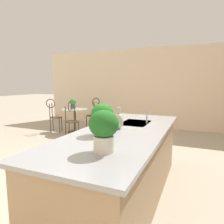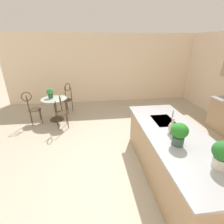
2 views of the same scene
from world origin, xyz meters
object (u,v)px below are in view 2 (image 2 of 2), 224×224
at_px(bistro_table, 55,107).
at_px(chair_by_island, 32,106).
at_px(vase_on_counter, 172,127).
at_px(chair_toward_desk, 67,97).
at_px(potted_plant_counter_near, 179,133).
at_px(chair_near_window, 61,110).
at_px(potted_plant_on_table, 50,93).
at_px(potted_plant_counter_far, 223,154).

distance_m(bistro_table, chair_by_island, 0.68).
bearing_deg(vase_on_counter, chair_toward_desk, -147.04).
height_order(chair_toward_desk, potted_plant_counter_near, potted_plant_counter_near).
relative_size(bistro_table, vase_on_counter, 2.78).
bearing_deg(vase_on_counter, chair_near_window, -134.10).
distance_m(potted_plant_on_table, potted_plant_counter_near, 4.13).
relative_size(potted_plant_counter_far, vase_on_counter, 1.29).
bearing_deg(chair_toward_desk, potted_plant_counter_far, 29.41).
bearing_deg(vase_on_counter, potted_plant_on_table, -137.24).
distance_m(bistro_table, potted_plant_counter_far, 4.65).
bearing_deg(potted_plant_on_table, chair_toward_desk, 144.82).
distance_m(chair_by_island, potted_plant_on_table, 0.69).
bearing_deg(chair_toward_desk, chair_by_island, -48.15).
xyz_separation_m(potted_plant_on_table, vase_on_counter, (2.87, 2.65, 0.11)).
bearing_deg(potted_plant_counter_near, chair_by_island, -133.45).
xyz_separation_m(potted_plant_counter_far, vase_on_counter, (-0.90, -0.21, -0.10)).
xyz_separation_m(chair_by_island, vase_on_counter, (2.60, 3.19, 0.46)).
xyz_separation_m(chair_near_window, chair_toward_desk, (-1.27, 0.01, 0.00)).
distance_m(chair_by_island, potted_plant_counter_near, 4.33).
height_order(chair_near_window, potted_plant_counter_far, potted_plant_counter_far).
relative_size(bistro_table, chair_by_island, 0.77).
height_order(bistro_table, chair_near_window, chair_near_window).
height_order(potted_plant_counter_near, vase_on_counter, potted_plant_counter_near).
bearing_deg(chair_near_window, potted_plant_on_table, -149.76).
bearing_deg(potted_plant_on_table, bistro_table, 52.93).
distance_m(chair_by_island, chair_toward_desk, 1.27).
xyz_separation_m(bistro_table, vase_on_counter, (2.78, 2.54, 0.58)).
height_order(chair_by_island, potted_plant_counter_far, potted_plant_counter_far).
bearing_deg(chair_by_island, bistro_table, 105.45).
bearing_deg(bistro_table, potted_plant_counter_near, 38.28).
xyz_separation_m(potted_plant_counter_near, vase_on_counter, (-0.35, 0.07, -0.10)).
distance_m(bistro_table, chair_toward_desk, 0.74).
bearing_deg(bistro_table, chair_near_window, 25.59).
xyz_separation_m(chair_by_island, potted_plant_counter_far, (3.50, 3.40, 0.56)).
bearing_deg(potted_plant_counter_far, vase_on_counter, -166.59).
xyz_separation_m(potted_plant_on_table, potted_plant_counter_near, (3.22, 2.58, 0.21)).
bearing_deg(potted_plant_on_table, potted_plant_counter_far, 37.26).
bearing_deg(chair_toward_desk, potted_plant_counter_near, 29.73).
relative_size(chair_toward_desk, vase_on_counter, 3.62).
bearing_deg(potted_plant_counter_far, chair_near_window, -141.33).
bearing_deg(vase_on_counter, potted_plant_counter_near, -10.84).
relative_size(chair_toward_desk, potted_plant_counter_far, 2.80).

